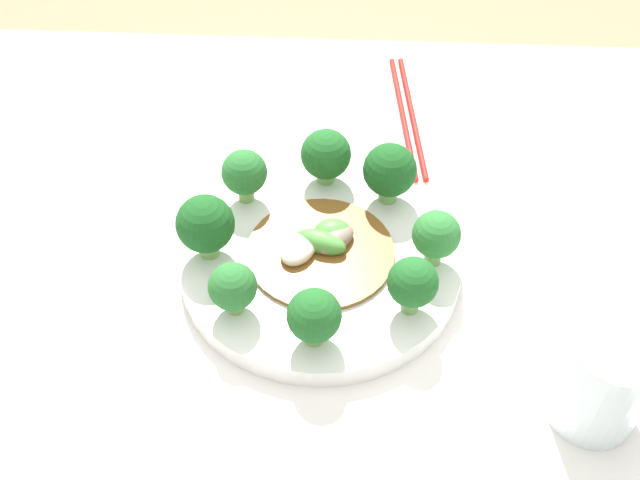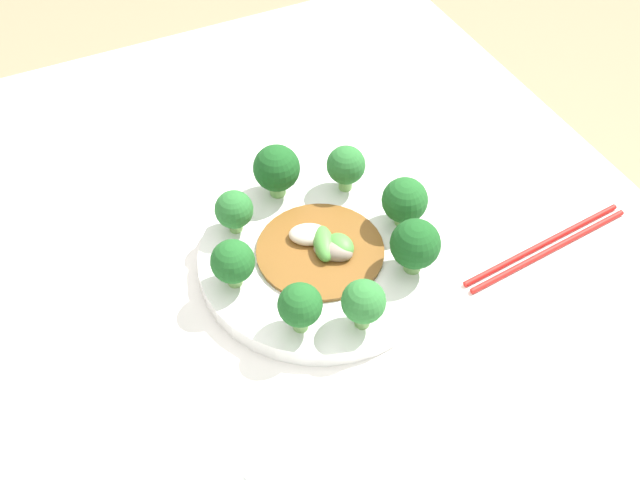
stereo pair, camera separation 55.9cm
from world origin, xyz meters
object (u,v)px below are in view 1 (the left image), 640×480
Objects in this scene: plate at (320,261)px; stirfry_center at (320,247)px; broccoli_south at (318,316)px; broccoli_southwest at (233,287)px; broccoli_northeast at (390,171)px; broccoli_southeast at (413,283)px; broccoli_east at (436,235)px; broccoli_northwest at (244,173)px; drinking_glass at (603,381)px; chopsticks at (407,115)px; broccoli_north at (330,155)px; broccoli_west at (205,225)px.

stirfry_center is at bearing 88.32° from plate.
broccoli_south is 0.09m from broccoli_southwest.
broccoli_northeast is 1.12× the size of broccoli_southeast.
broccoli_northeast is 1.12× the size of broccoli_east.
broccoli_southeast is at bearing -36.56° from plate.
plate is 0.12m from broccoli_east.
broccoli_southeast is (0.17, -0.14, 0.00)m from broccoli_northwest.
drinking_glass is at bearing -11.27° from broccoli_south.
broccoli_northwest is at bearing 145.01° from drinking_glass.
broccoli_northwest is 0.26m from chopsticks.
broccoli_southeast reaches higher than broccoli_southwest.
broccoli_south is at bearing -90.37° from broccoli_north.
stirfry_center is at bearing 45.76° from broccoli_southwest.
drinking_glass is at bearing -22.71° from broccoli_west.
broccoli_east is 0.16m from broccoli_north.
plate is 4.40× the size of broccoli_north.
broccoli_southwest is (-0.08, -0.07, 0.04)m from plate.
broccoli_southeast is at bearing -82.51° from broccoli_northeast.
plate is at bearing -110.55° from chopsticks.
broccoli_south is at bearing 168.73° from drinking_glass.
broccoli_west reaches higher than broccoli_northwest.
stirfry_center is (-0.00, 0.11, -0.03)m from broccoli_south.
broccoli_northeast reaches higher than broccoli_southeast.
broccoli_west reaches higher than chopsticks.
broccoli_west is (-0.03, -0.08, 0.00)m from broccoli_northwest.
broccoli_north reaches higher than broccoli_southeast.
stirfry_center is (-0.09, 0.07, -0.03)m from broccoli_southeast.
broccoli_south is 0.22m from broccoli_north.
broccoli_west is 1.09× the size of broccoli_north.
broccoli_southwest is 0.23× the size of chopsticks.
stirfry_center is 0.29m from drinking_glass.
broccoli_northeast is 0.69× the size of drinking_glass.
broccoli_east reaches higher than chopsticks.
broccoli_north is at bearing 21.31° from broccoli_northwest.
drinking_glass reaches higher than stirfry_center.
broccoli_west is (-0.18, -0.09, 0.00)m from broccoli_northeast.
plate is 2.84× the size of drinking_glass.
broccoli_southwest is 0.38× the size of stirfry_center.
plate is at bearing 91.94° from broccoli_south.
broccoli_west reaches higher than stirfry_center.
broccoli_east is (0.04, -0.09, -0.00)m from broccoli_northeast.
plate is 4.56× the size of broccoli_southeast.
broccoli_south is 0.38m from chopsticks.
stirfry_center is (0.08, -0.07, -0.03)m from broccoli_northwest.
chopsticks is at bearing 80.81° from broccoli_northeast.
broccoli_northwest is (-0.08, 0.08, 0.05)m from plate.
broccoli_east reaches higher than plate.
broccoli_southwest is (-0.14, -0.16, -0.01)m from broccoli_northeast.
drinking_glass reaches higher than broccoli_southeast.
broccoli_southwest is 0.90× the size of broccoli_southeast.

